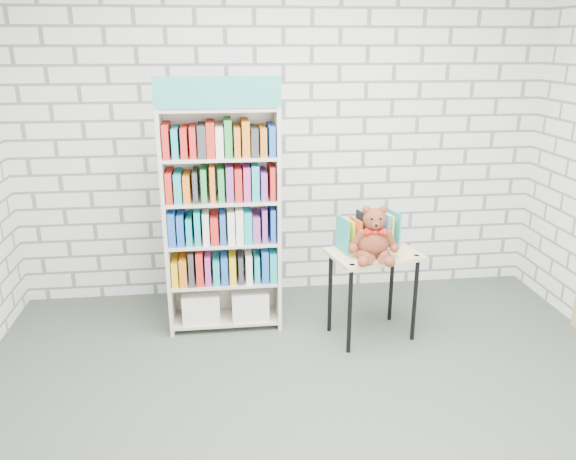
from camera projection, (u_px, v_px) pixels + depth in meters
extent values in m
plane|color=#3D473B|center=(323.00, 427.00, 3.30)|extent=(4.50, 4.50, 0.00)
cube|color=silver|center=(284.00, 136.00, 4.74)|extent=(4.50, 0.02, 2.80)
cube|color=beige|center=(167.00, 224.00, 4.19)|extent=(0.03, 0.33, 1.72)
cube|color=beige|center=(277.00, 220.00, 4.28)|extent=(0.03, 0.33, 1.72)
cube|color=beige|center=(222.00, 216.00, 4.38)|extent=(0.86, 0.02, 1.72)
cube|color=teal|center=(218.00, 92.00, 3.78)|extent=(0.86, 0.02, 0.21)
cube|color=beige|center=(226.00, 317.00, 4.49)|extent=(0.80, 0.31, 0.02)
cube|color=beige|center=(225.00, 280.00, 4.39)|extent=(0.80, 0.31, 0.02)
cube|color=beige|center=(223.00, 241.00, 4.28)|extent=(0.80, 0.31, 0.02)
cube|color=beige|center=(222.00, 200.00, 4.18)|extent=(0.80, 0.31, 0.02)
cube|color=beige|center=(220.00, 157.00, 4.08)|extent=(0.80, 0.31, 0.02)
cube|color=beige|center=(218.00, 109.00, 3.97)|extent=(0.80, 0.31, 0.02)
cube|color=silver|center=(201.00, 304.00, 4.43)|extent=(0.29, 0.27, 0.23)
cube|color=silver|center=(250.00, 302.00, 4.47)|extent=(0.29, 0.27, 0.23)
cube|color=#19A5B2|center=(224.00, 266.00, 4.34)|extent=(0.80, 0.27, 0.23)
cube|color=white|center=(223.00, 226.00, 4.23)|extent=(0.80, 0.27, 0.23)
cube|color=purple|center=(221.00, 184.00, 4.13)|extent=(0.80, 0.27, 0.23)
cube|color=#333338|center=(219.00, 140.00, 4.03)|extent=(0.80, 0.27, 0.23)
cube|color=tan|center=(374.00, 254.00, 4.13)|extent=(0.72, 0.57, 0.03)
cylinder|color=black|center=(350.00, 312.00, 4.00)|extent=(0.03, 0.03, 0.65)
cylinder|color=black|center=(330.00, 292.00, 4.30)|extent=(0.03, 0.03, 0.65)
cylinder|color=black|center=(415.00, 300.00, 4.17)|extent=(0.03, 0.03, 0.65)
cylinder|color=black|center=(391.00, 283.00, 4.48)|extent=(0.03, 0.03, 0.65)
cylinder|color=black|center=(352.00, 265.00, 3.90)|extent=(0.04, 0.04, 0.01)
cylinder|color=black|center=(416.00, 256.00, 4.06)|extent=(0.04, 0.04, 0.01)
cube|color=teal|center=(342.00, 234.00, 4.10)|extent=(0.06, 0.19, 0.26)
cube|color=yellow|center=(349.00, 234.00, 4.12)|extent=(0.06, 0.19, 0.26)
cube|color=orange|center=(355.00, 233.00, 4.14)|extent=(0.06, 0.19, 0.26)
cube|color=black|center=(362.00, 232.00, 4.15)|extent=(0.06, 0.19, 0.26)
cube|color=white|center=(368.00, 231.00, 4.17)|extent=(0.06, 0.19, 0.26)
cube|color=red|center=(375.00, 230.00, 4.19)|extent=(0.06, 0.19, 0.26)
cube|color=#38A9D2|center=(381.00, 230.00, 4.21)|extent=(0.06, 0.19, 0.26)
cube|color=#F1BF50|center=(387.00, 229.00, 4.22)|extent=(0.06, 0.19, 0.26)
cube|color=teal|center=(394.00, 228.00, 4.24)|extent=(0.06, 0.19, 0.26)
ellipsoid|color=maroon|center=(373.00, 242.00, 4.00)|extent=(0.23, 0.19, 0.23)
sphere|color=maroon|center=(375.00, 219.00, 3.94)|extent=(0.16, 0.16, 0.16)
sphere|color=maroon|center=(366.00, 210.00, 3.93)|extent=(0.06, 0.06, 0.06)
sphere|color=maroon|center=(383.00, 210.00, 3.93)|extent=(0.06, 0.06, 0.06)
sphere|color=maroon|center=(376.00, 225.00, 3.88)|extent=(0.06, 0.06, 0.06)
sphere|color=black|center=(372.00, 219.00, 3.87)|extent=(0.02, 0.02, 0.02)
sphere|color=black|center=(380.00, 219.00, 3.87)|extent=(0.02, 0.02, 0.02)
sphere|color=black|center=(376.00, 225.00, 3.86)|extent=(0.02, 0.02, 0.02)
cylinder|color=maroon|center=(358.00, 239.00, 3.97)|extent=(0.12, 0.10, 0.16)
cylinder|color=maroon|center=(390.00, 239.00, 3.97)|extent=(0.11, 0.09, 0.16)
sphere|color=maroon|center=(353.00, 248.00, 3.98)|extent=(0.06, 0.06, 0.06)
sphere|color=maroon|center=(394.00, 248.00, 3.97)|extent=(0.06, 0.06, 0.06)
cylinder|color=maroon|center=(366.00, 257.00, 3.92)|extent=(0.10, 0.18, 0.09)
cylinder|color=maroon|center=(384.00, 257.00, 3.91)|extent=(0.14, 0.18, 0.09)
sphere|color=maroon|center=(363.00, 262.00, 3.85)|extent=(0.08, 0.08, 0.08)
sphere|color=maroon|center=(390.00, 262.00, 3.84)|extent=(0.08, 0.08, 0.08)
cone|color=red|center=(370.00, 232.00, 3.91)|extent=(0.07, 0.07, 0.06)
cone|color=red|center=(381.00, 232.00, 3.90)|extent=(0.07, 0.07, 0.06)
sphere|color=red|center=(375.00, 232.00, 3.90)|extent=(0.03, 0.03, 0.03)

